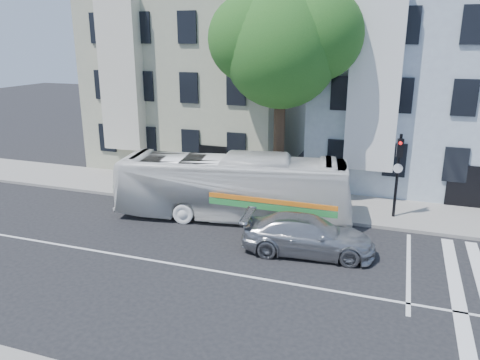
% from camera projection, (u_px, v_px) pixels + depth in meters
% --- Properties ---
extents(ground, '(120.00, 120.00, 0.00)m').
position_uv_depth(ground, '(217.00, 271.00, 16.75)').
color(ground, black).
rests_on(ground, ground).
extents(sidewalk_far, '(80.00, 4.00, 0.15)m').
position_uv_depth(sidewalk_far, '(275.00, 200.00, 23.96)').
color(sidewalk_far, gray).
rests_on(sidewalk_far, ground).
extents(building_left, '(12.00, 10.00, 11.00)m').
position_uv_depth(building_left, '(202.00, 78.00, 30.93)').
color(building_left, '#9EA086').
rests_on(building_left, ground).
extents(building_right, '(12.00, 10.00, 11.00)m').
position_uv_depth(building_right, '(429.00, 85.00, 26.51)').
color(building_right, '#9DAABB').
rests_on(building_right, ground).
extents(street_tree, '(7.30, 5.90, 11.10)m').
position_uv_depth(street_tree, '(284.00, 43.00, 22.37)').
color(street_tree, '#2D2116').
rests_on(street_tree, ground).
extents(bus, '(4.29, 10.98, 2.98)m').
position_uv_depth(bus, '(233.00, 187.00, 21.42)').
color(bus, white).
rests_on(bus, ground).
extents(sedan, '(2.60, 5.28, 1.48)m').
position_uv_depth(sedan, '(308.00, 235.00, 18.02)').
color(sedan, '#A8AAAF').
rests_on(sedan, ground).
extents(hedge, '(8.25, 3.80, 0.70)m').
position_uv_depth(hedge, '(193.00, 194.00, 23.50)').
color(hedge, '#2C561C').
rests_on(hedge, sidewalk_far).
extents(traffic_signal, '(0.42, 0.52, 4.00)m').
position_uv_depth(traffic_signal, '(398.00, 166.00, 20.77)').
color(traffic_signal, black).
rests_on(traffic_signal, ground).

